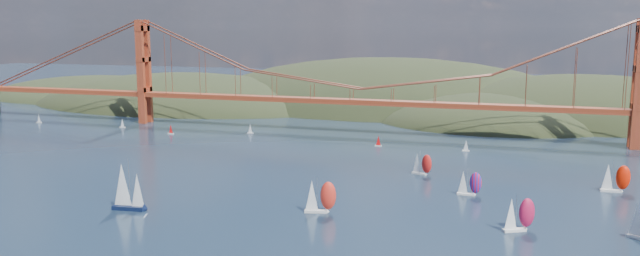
% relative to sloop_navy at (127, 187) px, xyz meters
% --- Properties ---
extents(headlands, '(725.00, 225.00, 96.00)m').
position_rel_sloop_navy_xyz_m(headlands, '(78.76, 241.54, -19.05)').
color(headlands, black).
rests_on(headlands, ground).
extents(bridge, '(552.00, 12.00, 55.00)m').
position_rel_sloop_navy_xyz_m(bridge, '(32.07, 143.25, 25.64)').
color(bridge, maroon).
rests_on(bridge, ground).
extents(sloop_navy, '(9.83, 5.88, 14.93)m').
position_rel_sloop_navy_xyz_m(sloop_navy, '(0.00, 0.00, 0.00)').
color(sloop_navy, black).
rests_on(sloop_navy, ground).
extents(racer_0, '(9.15, 4.87, 10.26)m').
position_rel_sloop_navy_xyz_m(racer_0, '(53.20, 13.62, -1.74)').
color(racer_0, silver).
rests_on(racer_0, ground).
extents(racer_1, '(8.62, 6.59, 9.75)m').
position_rel_sloop_navy_xyz_m(racer_1, '(106.42, 13.60, -1.98)').
color(racer_1, white).
rests_on(racer_1, ground).
extents(racer_3, '(8.69, 3.62, 9.93)m').
position_rel_sloop_navy_xyz_m(racer_3, '(135.52, 62.58, -1.90)').
color(racer_3, white).
rests_on(racer_3, ground).
extents(racer_5, '(7.58, 4.79, 8.47)m').
position_rel_sloop_navy_xyz_m(racer_5, '(73.93, 67.67, -2.59)').
color(racer_5, silver).
rests_on(racer_5, ground).
extents(racer_rwb, '(7.35, 2.99, 8.46)m').
position_rel_sloop_navy_xyz_m(racer_rwb, '(91.87, 44.83, -2.59)').
color(racer_rwb, silver).
rests_on(racer_rwb, ground).
extents(distant_boat_0, '(3.00, 2.00, 4.70)m').
position_rel_sloop_navy_xyz_m(distant_boat_0, '(-141.20, 125.18, -4.18)').
color(distant_boat_0, silver).
rests_on(distant_boat_0, ground).
extents(distant_boat_1, '(3.00, 2.00, 4.70)m').
position_rel_sloop_navy_xyz_m(distant_boat_1, '(-88.20, 124.53, -4.18)').
color(distant_boat_1, silver).
rests_on(distant_boat_1, ground).
extents(distant_boat_2, '(3.00, 2.00, 4.70)m').
position_rel_sloop_navy_xyz_m(distant_boat_2, '(-54.22, 114.88, -4.18)').
color(distant_boat_2, silver).
rests_on(distant_boat_2, ground).
extents(distant_boat_3, '(3.00, 2.00, 4.70)m').
position_rel_sloop_navy_xyz_m(distant_boat_3, '(-17.93, 127.53, -4.18)').
color(distant_boat_3, silver).
rests_on(distant_boat_3, ground).
extents(distant_boat_8, '(3.00, 2.00, 4.70)m').
position_rel_sloop_navy_xyz_m(distant_boat_8, '(85.72, 114.71, -4.18)').
color(distant_boat_8, silver).
rests_on(distant_boat_8, ground).
extents(distant_boat_9, '(3.00, 2.00, 4.70)m').
position_rel_sloop_navy_xyz_m(distant_boat_9, '(48.45, 114.48, -4.18)').
color(distant_boat_9, silver).
rests_on(distant_boat_9, ground).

